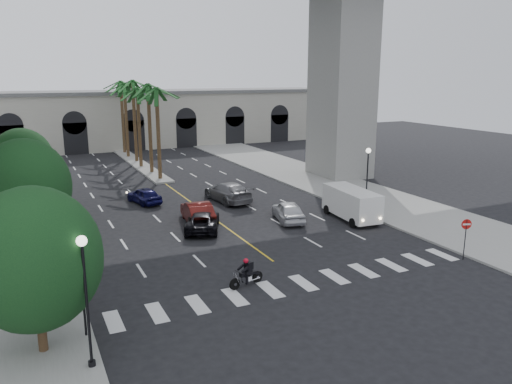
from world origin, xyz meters
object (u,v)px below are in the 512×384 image
at_px(car_b, 197,212).
at_px(car_d, 228,192).
at_px(car_e, 144,195).
at_px(motorcycle_rider, 247,273).
at_px(pedestrian_a, 70,281).
at_px(cargo_van, 352,203).
at_px(lamp_post_left_far, 49,182).
at_px(traffic_signal_far, 72,253).
at_px(lamp_post_right, 367,175).
at_px(traffic_signal_near, 82,283).
at_px(lamp_post_left_near, 86,291).
at_px(do_not_enter_sign, 466,230).
at_px(car_c, 202,221).
at_px(car_a, 288,211).

bearing_deg(car_b, car_d, -124.67).
bearing_deg(car_b, car_e, -66.15).
xyz_separation_m(motorcycle_rider, pedestrian_a, (-8.62, 2.11, 0.34)).
bearing_deg(car_d, pedestrian_a, 40.34).
xyz_separation_m(motorcycle_rider, cargo_van, (12.37, 7.82, 0.62)).
relative_size(lamp_post_left_far, car_d, 0.91).
xyz_separation_m(traffic_signal_far, car_d, (14.35, 15.12, -1.66)).
height_order(lamp_post_right, pedestrian_a, lamp_post_right).
bearing_deg(car_b, pedestrian_a, 51.97).
height_order(lamp_post_left_far, car_e, lamp_post_left_far).
height_order(lamp_post_left_far, motorcycle_rider, lamp_post_left_far).
bearing_deg(pedestrian_a, traffic_signal_near, -84.67).
height_order(lamp_post_left_near, traffic_signal_near, lamp_post_left_near).
height_order(traffic_signal_far, do_not_enter_sign, traffic_signal_far).
bearing_deg(cargo_van, pedestrian_a, -159.84).
relative_size(traffic_signal_near, do_not_enter_sign, 1.43).
relative_size(car_e, pedestrian_a, 2.31).
distance_m(car_d, cargo_van, 11.35).
relative_size(lamp_post_left_far, lamp_post_right, 1.00).
xyz_separation_m(cargo_van, pedestrian_a, (-21.00, -5.71, -0.28)).
bearing_deg(cargo_van, motorcycle_rider, -142.75).
xyz_separation_m(lamp_post_left_far, cargo_van, (20.90, -8.71, -1.89)).
height_order(traffic_signal_near, traffic_signal_far, same).
distance_m(traffic_signal_near, car_c, 15.57).
distance_m(lamp_post_left_far, car_a, 17.90).
height_order(traffic_signal_near, pedestrian_a, traffic_signal_near).
bearing_deg(lamp_post_left_far, car_a, -22.97).
distance_m(traffic_signal_far, pedestrian_a, 1.48).
bearing_deg(car_c, do_not_enter_sign, 158.04).
bearing_deg(cargo_van, traffic_signal_far, -159.49).
height_order(car_b, car_d, car_d).
xyz_separation_m(traffic_signal_near, motorcycle_rider, (8.42, 1.97, -1.80)).
bearing_deg(car_a, car_b, -6.31).
height_order(car_b, pedestrian_a, pedestrian_a).
bearing_deg(do_not_enter_sign, lamp_post_left_near, -153.62).
xyz_separation_m(car_e, pedestrian_a, (-7.73, -17.49, 0.34)).
distance_m(lamp_post_right, cargo_van, 2.78).
relative_size(lamp_post_right, car_b, 1.05).
xyz_separation_m(traffic_signal_far, do_not_enter_sign, (21.80, -4.20, -0.65)).
bearing_deg(car_d, car_b, 42.61).
xyz_separation_m(motorcycle_rider, car_e, (-0.89, 19.60, -0.00)).
distance_m(car_a, cargo_van, 4.94).
height_order(motorcycle_rider, car_a, motorcycle_rider).
xyz_separation_m(traffic_signal_near, pedestrian_a, (-0.20, 4.08, -1.47)).
relative_size(car_a, pedestrian_a, 2.55).
relative_size(car_b, car_d, 0.86).
distance_m(lamp_post_left_near, lamp_post_right, 26.25).
xyz_separation_m(lamp_post_left_near, car_c, (9.63, 14.68, -2.54)).
xyz_separation_m(car_a, pedestrian_a, (-16.43, -7.50, 0.27)).
bearing_deg(lamp_post_left_far, pedestrian_a, -90.40).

